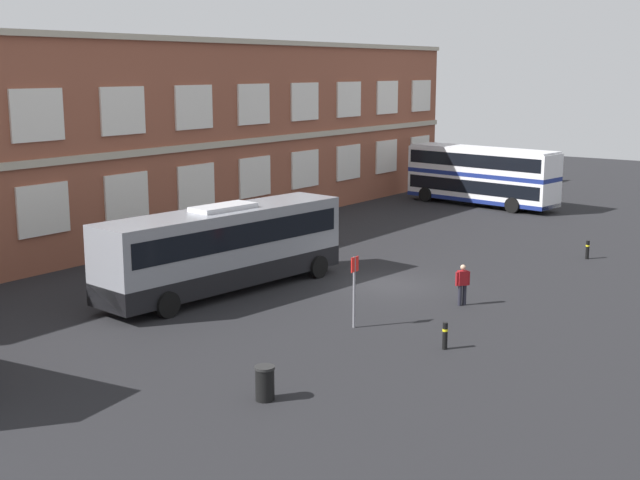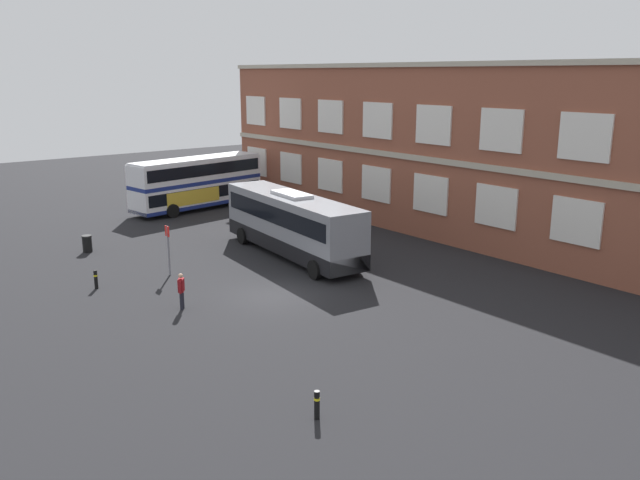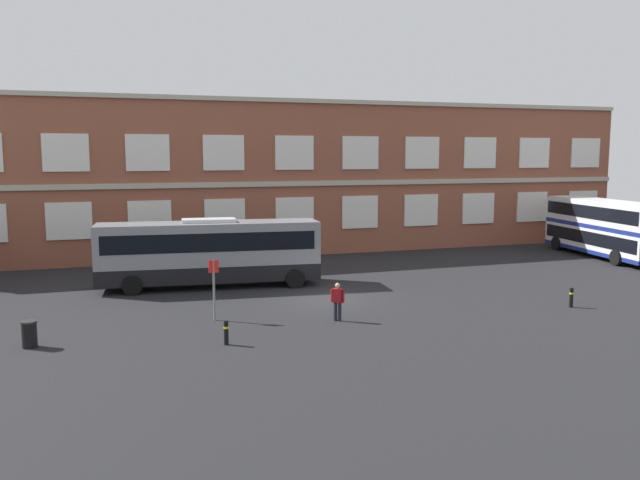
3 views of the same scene
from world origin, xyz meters
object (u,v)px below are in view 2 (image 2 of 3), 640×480
object	(u,v)px
bus_stand_flag	(168,246)
station_litter_bin	(87,244)
double_decker_near	(197,182)
safety_bollard_west	(317,404)
waiting_passenger	(181,290)
safety_bollard_east	(96,279)
touring_coach	(292,224)

from	to	relation	value
bus_stand_flag	station_litter_bin	distance (m)	7.67
double_decker_near	safety_bollard_west	size ratio (longest dim) A/B	11.85
waiting_passenger	safety_bollard_west	bearing A→B (deg)	-5.94
waiting_passenger	bus_stand_flag	world-z (taller)	bus_stand_flag
safety_bollard_east	bus_stand_flag	bearing A→B (deg)	86.86
bus_stand_flag	station_litter_bin	bearing A→B (deg)	-166.04
touring_coach	bus_stand_flag	bearing A→B (deg)	-97.86
bus_stand_flag	safety_bollard_east	size ratio (longest dim) A/B	2.84
safety_bollard_east	double_decker_near	bearing A→B (deg)	137.08
double_decker_near	safety_bollard_east	size ratio (longest dim) A/B	11.85
waiting_passenger	bus_stand_flag	bearing A→B (deg)	160.07
bus_stand_flag	station_litter_bin	size ratio (longest dim) A/B	2.62
station_litter_bin	waiting_passenger	bearing A→B (deg)	-0.12
touring_coach	waiting_passenger	bearing A→B (deg)	-66.08
safety_bollard_west	safety_bollard_east	bearing A→B (deg)	-177.14
safety_bollard_west	double_decker_near	bearing A→B (deg)	158.03
bus_stand_flag	waiting_passenger	bearing A→B (deg)	-19.93
safety_bollard_west	safety_bollard_east	xyz separation A→B (m)	(-16.86, -0.84, 0.00)
touring_coach	bus_stand_flag	world-z (taller)	touring_coach
bus_stand_flag	safety_bollard_east	distance (m)	4.07
bus_stand_flag	safety_bollard_west	world-z (taller)	bus_stand_flag
double_decker_near	station_litter_bin	world-z (taller)	double_decker_near
double_decker_near	bus_stand_flag	bearing A→B (deg)	-33.10
touring_coach	station_litter_bin	world-z (taller)	touring_coach
touring_coach	station_litter_bin	size ratio (longest dim) A/B	11.85
waiting_passenger	safety_bollard_west	xyz separation A→B (m)	(11.52, -1.20, -0.44)
bus_stand_flag	safety_bollard_west	distance (m)	16.96
double_decker_near	station_litter_bin	distance (m)	13.70
waiting_passenger	safety_bollard_east	bearing A→B (deg)	-159.06
double_decker_near	waiting_passenger	size ratio (longest dim) A/B	6.62
double_decker_near	waiting_passenger	bearing A→B (deg)	-30.00
bus_stand_flag	safety_bollard_west	size ratio (longest dim) A/B	2.84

